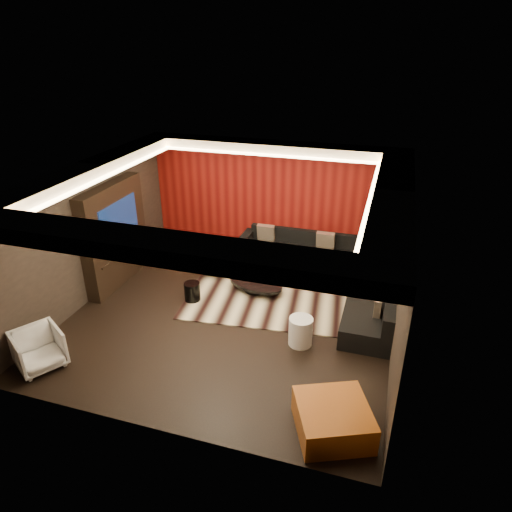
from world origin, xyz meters
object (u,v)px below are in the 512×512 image
(drum_stool, at_px, (192,291))
(orange_ottoman, at_px, (333,419))
(coffee_table, at_px, (256,286))
(armchair, at_px, (39,349))
(white_side_table, at_px, (301,331))
(sectional_sofa, at_px, (336,273))

(drum_stool, distance_m, orange_ottoman, 4.16)
(coffee_table, relative_size, armchair, 1.73)
(coffee_table, xyz_separation_m, orange_ottoman, (2.14, -3.34, 0.09))
(coffee_table, bearing_deg, orange_ottoman, -57.37)
(drum_stool, bearing_deg, white_side_table, -17.73)
(orange_ottoman, bearing_deg, sectional_sofa, 97.64)
(coffee_table, distance_m, orange_ottoman, 3.96)
(drum_stool, xyz_separation_m, orange_ottoman, (3.26, -2.58, 0.00))
(orange_ottoman, bearing_deg, armchair, -179.68)
(drum_stool, bearing_deg, orange_ottoman, -38.40)
(white_side_table, distance_m, sectional_sofa, 2.38)
(coffee_table, distance_m, white_side_table, 2.01)
(coffee_table, height_order, orange_ottoman, orange_ottoman)
(drum_stool, height_order, orange_ottoman, orange_ottoman)
(drum_stool, bearing_deg, armchair, -120.47)
(orange_ottoman, bearing_deg, coffee_table, 122.63)
(drum_stool, xyz_separation_m, sectional_sofa, (2.70, 1.59, 0.05))
(drum_stool, bearing_deg, sectional_sofa, 30.48)
(white_side_table, height_order, armchair, armchair)
(coffee_table, height_order, white_side_table, white_side_table)
(orange_ottoman, distance_m, sectional_sofa, 4.21)
(white_side_table, relative_size, orange_ottoman, 0.54)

